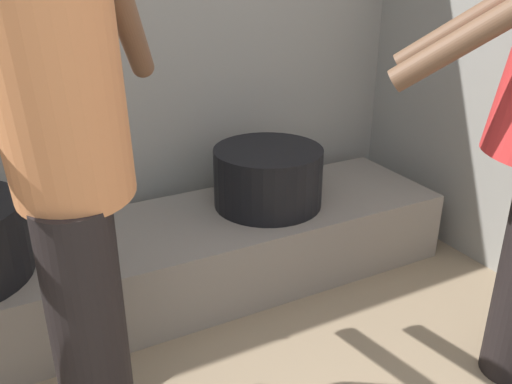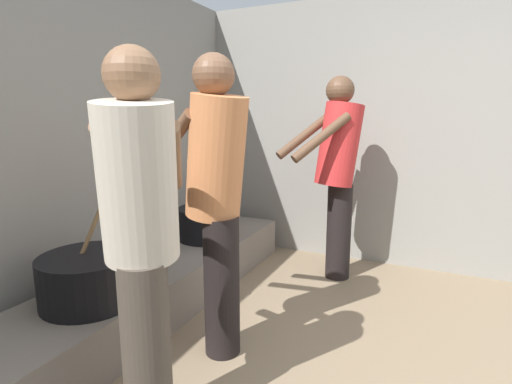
# 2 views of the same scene
# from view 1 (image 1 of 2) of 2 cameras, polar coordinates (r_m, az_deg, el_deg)

# --- Properties ---
(hearth_ledge) EXTENTS (2.80, 0.60, 0.32)m
(hearth_ledge) POSITION_cam_1_polar(r_m,az_deg,el_deg) (2.32, -12.55, -7.94)
(hearth_ledge) COLOR slate
(hearth_ledge) RESTS_ON ground_plane
(cooking_pot_secondary) EXTENTS (0.48, 0.48, 0.26)m
(cooking_pot_secondary) POSITION_cam_1_polar(r_m,az_deg,el_deg) (2.41, 1.27, 1.58)
(cooking_pot_secondary) COLOR black
(cooking_pot_secondary) RESTS_ON hearth_ledge
(cook_in_orange_shirt) EXTENTS (0.57, 0.75, 1.65)m
(cook_in_orange_shirt) POSITION_cam_1_polar(r_m,az_deg,el_deg) (1.37, -19.39, 5.02)
(cook_in_orange_shirt) COLOR black
(cook_in_orange_shirt) RESTS_ON ground_plane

